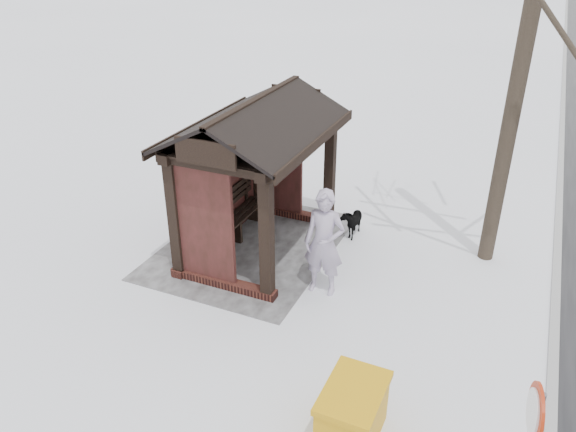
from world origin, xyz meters
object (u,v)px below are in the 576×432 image
Objects in this scene: bus_shelter at (250,146)px; grit_bin at (352,413)px; pedestrian at (324,243)px; dog at (351,220)px.

bus_shelter is 5.32m from grit_bin.
pedestrian is at bearing -152.15° from grit_bin.
bus_shelter is at bearing -137.87° from grit_bin.
grit_bin is at bearing -65.93° from pedestrian.
pedestrian is 1.86× the size of grit_bin.
pedestrian is 3.29m from grit_bin.
bus_shelter is 3.44× the size of grit_bin.
pedestrian reaches higher than grit_bin.
bus_shelter reaches higher than dog.
grit_bin reaches higher than dog.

